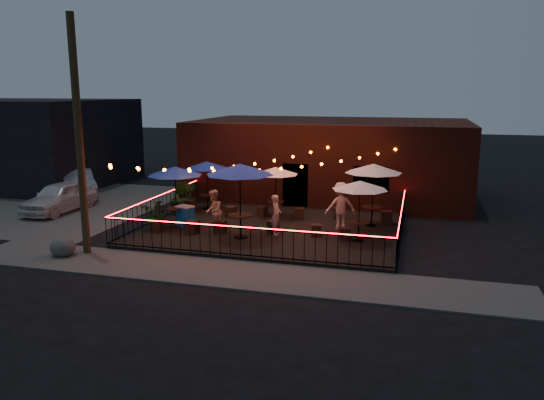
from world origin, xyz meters
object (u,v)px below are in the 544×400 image
Objects in this scene: cafe_table_4 at (360,186)px; cafe_table_3 at (276,171)px; cafe_table_1 at (207,166)px; cafe_table_0 at (175,172)px; cooler at (185,216)px; utility_pole at (79,138)px; boulder at (63,247)px; cafe_table_2 at (240,170)px; cafe_table_5 at (374,169)px.

cafe_table_3 is at bearing 143.55° from cafe_table_4.
cafe_table_4 is at bearing -25.35° from cafe_table_1.
cooler is (0.39, -0.02, -1.78)m from cafe_table_0.
utility_pole is 3.74m from boulder.
cafe_table_1 is 3.47m from cafe_table_3.
utility_pole is at bearing -148.52° from cafe_table_2.
boulder is at bearing -105.94° from cafe_table_1.
cafe_table_3 is 0.89× the size of cafe_table_5.
cafe_table_4 is (4.29, 0.74, -0.51)m from cafe_table_2.
utility_pole is 3.23× the size of cafe_table_0.
cafe_table_5 is at bearing 83.49° from cafe_table_4.
cafe_table_1 is 2.76× the size of cooler.
cafe_table_0 is at bearing 63.29° from boulder.
utility_pole is 9.21× the size of cooler.
cafe_table_0 is 3.29m from cafe_table_1.
boulder is at bearing -136.41° from utility_pole.
boulder is (-2.56, -4.29, -0.24)m from cooler.
cafe_table_5 is 3.19× the size of cooler.
cafe_table_2 reaches higher than cafe_table_3.
cafe_table_4 is (7.33, -3.47, 0.01)m from cafe_table_1.
cafe_table_0 is at bearing 178.54° from cafe_table_4.
cafe_table_0 reaches higher than cafe_table_4.
cooler is 5.00m from boulder.
utility_pole is 3.50× the size of cafe_table_4.
cafe_table_5 is at bearing 16.04° from cafe_table_0.
cafe_table_3 reaches higher than boulder.
cafe_table_2 reaches higher than cafe_table_4.
cooler reaches higher than boulder.
cafe_table_4 reaches higher than cooler.
utility_pole is at bearing -147.09° from cafe_table_5.
cafe_table_5 is at bearing -8.24° from cafe_table_1.
cafe_table_0 is 5.23m from boulder.
cafe_table_4 is 0.82× the size of cafe_table_5.
utility_pole is 4.41m from cafe_table_0.
cafe_table_2 is at bearing -16.94° from cafe_table_0.
cafe_table_3 is at bearing -9.75° from cafe_table_1.
cafe_table_2 reaches higher than boulder.
cafe_table_4 is 2.40m from cafe_table_5.
cooler is at bearing -163.01° from cafe_table_5.
cafe_table_2 reaches higher than cafe_table_0.
cafe_table_2 is 3.13× the size of boulder.
cafe_table_0 is 2.78× the size of boulder.
cafe_table_5 is (0.27, 2.37, 0.28)m from cafe_table_4.
cafe_table_5 is 3.12× the size of boulder.
cafe_table_2 is (4.64, 2.84, -1.31)m from utility_pole.
utility_pole is at bearing 43.59° from boulder.
utility_pole is at bearing -127.84° from cafe_table_3.
cafe_table_4 reaches higher than cafe_table_1.
cafe_table_2 is at bearing -95.99° from cafe_table_3.
cafe_table_5 is at bearing -7.00° from cafe_table_3.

